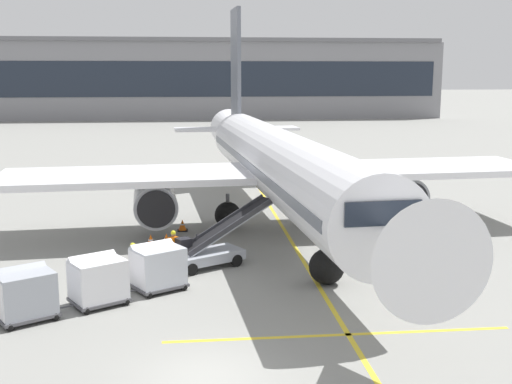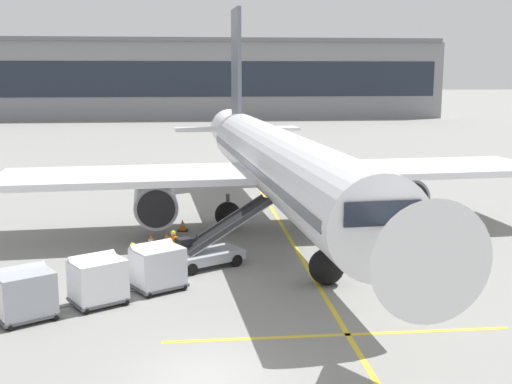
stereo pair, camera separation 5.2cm
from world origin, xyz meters
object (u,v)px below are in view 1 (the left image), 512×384
Objects in this scene: belt_loader at (210,248)px; baggage_cart_second at (98,279)px; safety_cone_engine_keepout at (166,240)px; ground_crew_by_loader at (133,260)px; parked_airplane at (278,164)px; safety_cone_wingtip at (151,241)px; baggage_cart_third at (25,293)px; safety_cone_nose_mark at (182,225)px; ground_crew_marshaller at (174,246)px; baggage_cart_lead at (158,266)px; ground_crew_by_carts at (169,255)px.

baggage_cart_second is at bearing -134.32° from belt_loader.
belt_loader reaches higher than safety_cone_engine_keepout.
ground_crew_by_loader is at bearing -102.07° from safety_cone_engine_keepout.
baggage_cart_second reaches higher than ground_crew_by_loader.
belt_loader reaches higher than ground_crew_by_loader.
ground_crew_by_loader is at bearing 65.59° from baggage_cart_second.
safety_cone_wingtip is at bearing -155.35° from parked_airplane.
belt_loader is 4.56m from safety_cone_wingtip.
baggage_cart_third is at bearing -151.08° from baggage_cart_second.
safety_cone_engine_keepout is 3.39m from safety_cone_nose_mark.
safety_cone_engine_keepout is 0.79m from safety_cone_wingtip.
ground_crew_by_loader is 5.76m from safety_cone_engine_keepout.
baggage_cart_lead is at bearing -101.13° from ground_crew_marshaller.
baggage_cart_second reaches higher than safety_cone_wingtip.
ground_crew_by_carts is at bearing -96.88° from ground_crew_marshaller.
parked_airplane is 22.89× the size of ground_crew_marshaller.
ground_crew_marshaller is (1.65, 1.97, 0.00)m from ground_crew_by_loader.
baggage_cart_second and baggage_cart_third have the same top height.
ground_crew_by_carts is at bearing -93.44° from safety_cone_nose_mark.
ground_crew_by_loader is 2.54× the size of safety_cone_wingtip.
safety_cone_wingtip is 3.71m from safety_cone_nose_mark.
baggage_cart_lead is 6.63m from safety_cone_engine_keepout.
ground_crew_by_loader is at bearing 136.77° from baggage_cart_lead.
parked_airplane is 16.83m from baggage_cart_third.
safety_cone_engine_keepout is at bearing 63.38° from baggage_cart_third.
safety_cone_nose_mark is at bearing 77.45° from ground_crew_by_loader.
baggage_cart_second is 1.00× the size of baggage_cart_third.
safety_cone_nose_mark is (1.98, 8.89, -0.68)m from ground_crew_by_loader.
ground_crew_marshaller is at bearing -130.25° from parked_airplane.
safety_cone_wingtip is at bearing 95.75° from baggage_cart_lead.
safety_cone_wingtip is at bearing -175.43° from safety_cone_engine_keepout.
ground_crew_marshaller is (-5.72, -6.75, -2.72)m from parked_airplane.
parked_airplane reaches higher than baggage_cart_second.
baggage_cart_third is at bearing -113.41° from safety_cone_nose_mark.
safety_cone_engine_keepout is (-6.17, -3.13, -3.38)m from parked_airplane.
belt_loader is 1.91× the size of baggage_cart_third.
parked_airplane is 14.54× the size of baggage_cart_lead.
ground_crew_by_loader is 1.00× the size of ground_crew_marshaller.
ground_crew_by_carts reaches higher than safety_cone_nose_mark.
ground_crew_by_carts is 5.11m from safety_cone_engine_keepout.
safety_cone_nose_mark is (3.11, 11.39, -0.68)m from baggage_cart_second.
belt_loader is 3.82m from baggage_cart_lead.
baggage_cart_lead is at bearing -91.13° from safety_cone_engine_keepout.
ground_crew_marshaller is (2.78, 4.47, -0.00)m from baggage_cart_second.
parked_airplane reaches higher than baggage_cart_lead.
parked_airplane is at bearing 49.03° from baggage_cart_third.
safety_cone_engine_keepout is at bearing 97.16° from ground_crew_marshaller.
safety_cone_wingtip is (-0.66, 6.53, -0.67)m from baggage_cart_lead.
belt_loader is at bearing -121.28° from parked_airplane.
parked_airplane reaches higher than safety_cone_engine_keepout.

